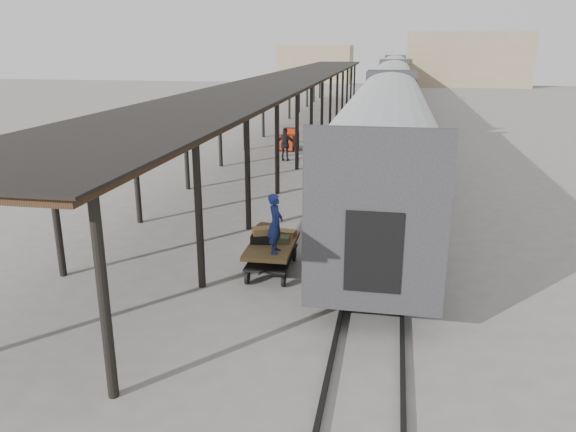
% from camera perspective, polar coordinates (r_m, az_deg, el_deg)
% --- Properties ---
extents(ground, '(160.00, 160.00, 0.00)m').
position_cam_1_polar(ground, '(16.80, -2.10, -4.76)').
color(ground, slate).
rests_on(ground, ground).
extents(train, '(3.45, 76.01, 4.01)m').
position_cam_1_polar(train, '(49.13, 10.53, 12.67)').
color(train, silver).
rests_on(train, ground).
extents(canopy, '(4.90, 64.30, 4.15)m').
position_cam_1_polar(canopy, '(39.87, 0.70, 13.87)').
color(canopy, '#422B19').
rests_on(canopy, ground).
extents(rails, '(1.54, 150.00, 0.12)m').
position_cam_1_polar(rails, '(49.59, 10.38, 9.66)').
color(rails, black).
rests_on(rails, ground).
extents(building_far, '(18.00, 10.00, 8.00)m').
position_cam_1_polar(building_far, '(93.82, 17.69, 14.96)').
color(building_far, tan).
rests_on(building_far, ground).
extents(building_left, '(12.00, 8.00, 6.00)m').
position_cam_1_polar(building_left, '(98.19, 2.84, 15.19)').
color(building_left, tan).
rests_on(building_left, ground).
extents(baggage_cart, '(1.30, 2.43, 0.86)m').
position_cam_1_polar(baggage_cart, '(15.92, -1.65, -3.52)').
color(baggage_cart, brown).
rests_on(baggage_cart, ground).
extents(suitcase_stack, '(1.22, 1.10, 0.44)m').
position_cam_1_polar(suitcase_stack, '(16.12, -1.91, -1.84)').
color(suitcase_stack, '#343436').
rests_on(suitcase_stack, baggage_cart).
extents(luggage_tug, '(1.06, 1.56, 1.30)m').
position_cam_1_polar(luggage_tug, '(34.64, 0.12, 7.70)').
color(luggage_tug, maroon).
rests_on(luggage_tug, ground).
extents(porter, '(0.40, 0.60, 1.63)m').
position_cam_1_polar(porter, '(14.93, -1.28, -0.76)').
color(porter, navy).
rests_on(porter, baggage_cart).
extents(pedestrian, '(1.07, 0.46, 1.81)m').
position_cam_1_polar(pedestrian, '(31.27, -0.26, 7.26)').
color(pedestrian, black).
rests_on(pedestrian, ground).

